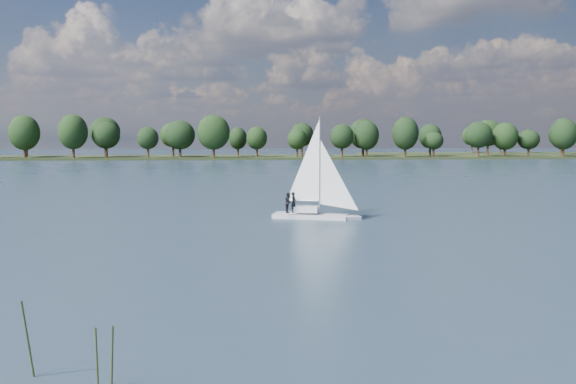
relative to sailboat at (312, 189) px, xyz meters
name	(u,v)px	position (x,y,z in m)	size (l,w,h in m)	color
ground	(280,175)	(2.56, 67.23, -2.63)	(700.00, 700.00, 0.00)	#233342
far_shore	(256,158)	(2.56, 179.23, -2.63)	(660.00, 40.00, 1.50)	black
sailboat	(312,189)	(0.00, 0.00, 0.00)	(7.41, 4.33, 9.42)	silver
treeline	(210,136)	(-13.82, 174.83, 5.45)	(563.26, 73.70, 18.42)	black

